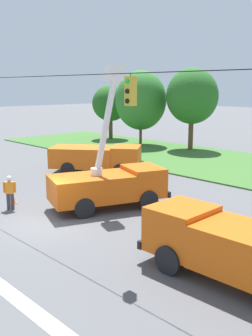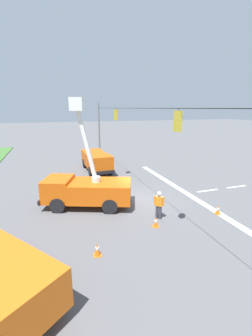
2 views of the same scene
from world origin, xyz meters
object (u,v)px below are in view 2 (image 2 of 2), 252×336
traffic_cone_foreground_right (156,222)px  traffic_cone_lane_edge_a (97,249)px  utility_truck_bucket_lift (86,188)px  traffic_cone_near_bucket (218,210)px  road_worker (159,203)px  utility_truck_support_near (96,160)px  traffic_cone_mid_right (56,192)px  traffic_cone_mid_left (60,175)px

traffic_cone_foreground_right → traffic_cone_lane_edge_a: size_ratio=0.94×
utility_truck_bucket_lift → traffic_cone_lane_edge_a: size_ratio=10.85×
traffic_cone_near_bucket → road_worker: bearing=80.7°
utility_truck_bucket_lift → utility_truck_support_near: size_ratio=1.10×
traffic_cone_mid_right → traffic_cone_foreground_right: bearing=-141.9°
traffic_cone_mid_right → traffic_cone_lane_edge_a: (-8.27, -1.57, 0.01)m
traffic_cone_near_bucket → traffic_cone_foreground_right: bearing=92.5°
traffic_cone_mid_left → traffic_cone_near_bucket: bearing=-139.9°
road_worker → traffic_cone_foreground_right: 1.24m
traffic_cone_foreground_right → road_worker: bearing=-34.8°
traffic_cone_mid_right → traffic_cone_near_bucket: traffic_cone_mid_right is taller
utility_truck_support_near → traffic_cone_mid_left: size_ratio=9.20×
utility_truck_support_near → road_worker: (-12.00, -1.48, -0.19)m
utility_truck_bucket_lift → traffic_cone_lane_edge_a: 5.71m
road_worker → utility_truck_support_near: bearing=7.0°
utility_truck_bucket_lift → traffic_cone_lane_edge_a: utility_truck_bucket_lift is taller
road_worker → traffic_cone_near_bucket: size_ratio=2.87×
traffic_cone_mid_left → traffic_cone_mid_right: bearing=173.3°
traffic_cone_foreground_right → traffic_cone_mid_left: bearing=23.0°
traffic_cone_mid_left → traffic_cone_lane_edge_a: 12.78m
traffic_cone_mid_right → traffic_cone_lane_edge_a: size_ratio=0.97×
utility_truck_bucket_lift → traffic_cone_mid_left: bearing=11.5°
road_worker → traffic_cone_mid_left: (10.36, 5.35, -0.65)m
utility_truck_support_near → traffic_cone_foreground_right: bearing=-176.0°
utility_truck_bucket_lift → traffic_cone_foreground_right: bearing=-140.9°
utility_truck_bucket_lift → traffic_cone_foreground_right: 5.35m
traffic_cone_near_bucket → traffic_cone_mid_right: bearing=56.3°
road_worker → traffic_cone_foreground_right: (-0.84, 0.59, -0.70)m
traffic_cone_near_bucket → traffic_cone_lane_edge_a: size_ratio=0.92×
utility_truck_bucket_lift → utility_truck_support_near: bearing=-15.4°
utility_truck_bucket_lift → traffic_cone_mid_left: (7.13, 1.45, -0.99)m
traffic_cone_foreground_right → traffic_cone_near_bucket: 4.52m
traffic_cone_near_bucket → traffic_cone_lane_edge_a: bearing=101.9°
utility_truck_bucket_lift → road_worker: utility_truck_bucket_lift is taller
traffic_cone_near_bucket → utility_truck_support_near: bearing=23.2°
traffic_cone_foreground_right → traffic_cone_mid_left: size_ratio=0.88×
utility_truck_support_near → utility_truck_bucket_lift: bearing=164.6°
road_worker → traffic_cone_near_bucket: 4.05m
utility_truck_bucket_lift → traffic_cone_mid_right: utility_truck_bucket_lift is taller
utility_truck_support_near → traffic_cone_mid_left: bearing=112.9°
utility_truck_bucket_lift → utility_truck_support_near: (8.77, -2.42, -0.15)m
traffic_cone_foreground_right → utility_truck_support_near: bearing=4.0°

